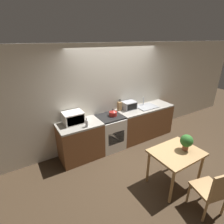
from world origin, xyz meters
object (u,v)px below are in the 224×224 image
at_px(kettle, 113,113).
at_px(microwave, 73,118).
at_px(bottle, 87,123).
at_px(toaster_oven, 129,105).
at_px(dining_chair, 213,190).
at_px(dining_table, 176,156).
at_px(stove_range, 110,132).

bearing_deg(kettle, microwave, 172.82).
relative_size(kettle, microwave, 0.45).
distance_m(kettle, bottle, 0.82).
distance_m(kettle, microwave, 0.99).
distance_m(toaster_oven, dining_chair, 2.69).
bearing_deg(microwave, dining_table, -54.31).
bearing_deg(toaster_oven, bottle, -165.67).
xyz_separation_m(bottle, dining_chair, (1.12, -2.27, -0.48)).
height_order(toaster_oven, dining_chair, toaster_oven).
distance_m(dining_table, dining_chair, 0.77).
height_order(stove_range, dining_table, stove_range).
distance_m(microwave, bottle, 0.38).
distance_m(kettle, dining_table, 1.78).
bearing_deg(dining_chair, kettle, 111.48).
height_order(microwave, toaster_oven, microwave).
bearing_deg(dining_table, toaster_oven, 81.73).
bearing_deg(toaster_oven, stove_range, -168.17).
relative_size(kettle, dining_chair, 0.22).
distance_m(microwave, dining_table, 2.29).
xyz_separation_m(stove_range, dining_table, (0.42, -1.72, 0.20)).
bearing_deg(dining_table, bottle, 126.91).
bearing_deg(microwave, toaster_oven, 1.20).
xyz_separation_m(stove_range, dining_chair, (0.40, -2.48, 0.06)).
distance_m(bottle, toaster_oven, 1.45).
height_order(microwave, dining_chair, microwave).
bearing_deg(toaster_oven, dining_chair, -96.20).
bearing_deg(dining_chair, bottle, 130.30).
height_order(stove_range, dining_chair, dining_chair).
height_order(stove_range, kettle, kettle).
relative_size(stove_range, dining_chair, 0.99).
bearing_deg(bottle, dining_table, -53.09).
relative_size(dining_table, dining_chair, 1.01).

